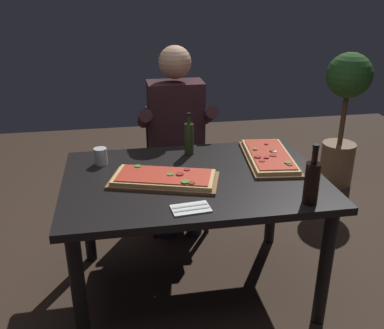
% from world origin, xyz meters
% --- Properties ---
extents(ground_plane, '(6.40, 6.40, 0.00)m').
position_xyz_m(ground_plane, '(0.00, 0.00, 0.00)').
color(ground_plane, '#38281E').
extents(dining_table, '(1.40, 0.96, 0.74)m').
position_xyz_m(dining_table, '(0.00, 0.00, 0.64)').
color(dining_table, black).
rests_on(dining_table, ground_plane).
extents(pizza_rectangular_front, '(0.62, 0.43, 0.05)m').
position_xyz_m(pizza_rectangular_front, '(-0.16, -0.04, 0.76)').
color(pizza_rectangular_front, brown).
rests_on(pizza_rectangular_front, dining_table).
extents(pizza_rectangular_left, '(0.33, 0.58, 0.05)m').
position_xyz_m(pizza_rectangular_left, '(0.48, 0.15, 0.76)').
color(pizza_rectangular_left, brown).
rests_on(pizza_rectangular_left, dining_table).
extents(wine_bottle_dark, '(0.07, 0.07, 0.30)m').
position_xyz_m(wine_bottle_dark, '(0.49, -0.39, 0.85)').
color(wine_bottle_dark, black).
rests_on(wine_bottle_dark, dining_table).
extents(oil_bottle_amber, '(0.06, 0.06, 0.26)m').
position_xyz_m(oil_bottle_amber, '(0.03, 0.33, 0.84)').
color(oil_bottle_amber, '#233819').
rests_on(oil_bottle_amber, dining_table).
extents(tumbler_near_camera, '(0.08, 0.08, 0.10)m').
position_xyz_m(tumbler_near_camera, '(-0.50, 0.26, 0.78)').
color(tumbler_near_camera, silver).
rests_on(tumbler_near_camera, dining_table).
extents(napkin_cutlery_set, '(0.19, 0.13, 0.01)m').
position_xyz_m(napkin_cutlery_set, '(-0.08, -0.36, 0.74)').
color(napkin_cutlery_set, white).
rests_on(napkin_cutlery_set, dining_table).
extents(diner_chair, '(0.44, 0.44, 0.87)m').
position_xyz_m(diner_chair, '(0.01, 0.86, 0.49)').
color(diner_chair, black).
rests_on(diner_chair, ground_plane).
extents(seated_diner, '(0.53, 0.41, 1.33)m').
position_xyz_m(seated_diner, '(0.01, 0.74, 0.74)').
color(seated_diner, '#23232D').
rests_on(seated_diner, ground_plane).
extents(potted_plant_corner, '(0.38, 0.38, 1.18)m').
position_xyz_m(potted_plant_corner, '(1.53, 1.21, 0.69)').
color(potted_plant_corner, '#846042').
rests_on(potted_plant_corner, ground_plane).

